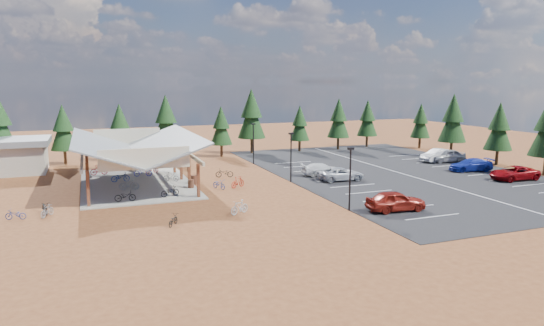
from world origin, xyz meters
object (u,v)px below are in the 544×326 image
at_px(bike_2, 120,177).
at_px(bike_4, 170,191).
at_px(bike_pavilion, 135,146).
at_px(lamp_post_2, 253,141).
at_px(trash_bin_0, 191,184).
at_px(trash_bin_1, 194,180).
at_px(bike_9, 47,211).
at_px(bike_1, 129,184).
at_px(car_7, 471,165).
at_px(car_0, 396,201).
at_px(car_8, 447,156).
at_px(lamp_post_1, 291,154).
at_px(bike_16, 224,173).
at_px(bike_12, 173,220).
at_px(bike_14, 219,184).
at_px(car_6, 514,173).
at_px(bike_0, 125,196).
at_px(bike_10, 16,214).
at_px(bike_6, 143,172).
at_px(bike_3, 99,170).
at_px(car_9, 437,155).
at_px(bike_5, 171,177).
at_px(bike_7, 152,169).
at_px(lamp_post_0, 350,174).
at_px(car_3, 322,169).
at_px(bike_15, 238,182).
at_px(bike_8, 45,208).
at_px(bike_13, 239,207).

xyz_separation_m(bike_2, bike_4, (3.71, -8.31, -0.02)).
height_order(bike_pavilion, lamp_post_2, lamp_post_2).
height_order(trash_bin_0, trash_bin_1, same).
bearing_deg(trash_bin_1, bike_9, -149.08).
relative_size(bike_1, car_7, 0.37).
xyz_separation_m(car_0, car_8, (20.32, 17.82, 0.00)).
distance_m(lamp_post_1, bike_16, 7.96).
bearing_deg(car_8, bike_1, -81.07).
relative_size(bike_12, bike_14, 0.90).
bearing_deg(trash_bin_0, car_6, -13.87).
distance_m(bike_0, bike_12, 8.75).
height_order(bike_10, car_7, car_7).
bearing_deg(car_8, car_6, -1.36).
xyz_separation_m(trash_bin_1, bike_10, (-15.20, -7.85, -0.05)).
xyz_separation_m(bike_0, car_0, (20.03, -10.67, 0.29)).
relative_size(bike_6, bike_14, 1.07).
bearing_deg(bike_pavilion, car_6, -18.47).
bearing_deg(bike_3, bike_10, 153.13).
bearing_deg(car_9, bike_6, -106.25).
height_order(bike_9, car_7, car_7).
relative_size(bike_5, bike_6, 0.86).
xyz_separation_m(lamp_post_2, bike_7, (-12.86, -2.22, -2.42)).
xyz_separation_m(lamp_post_0, bike_2, (-16.48, 18.00, -2.39)).
relative_size(trash_bin_1, car_3, 0.20).
bearing_deg(bike_15, car_9, -109.05).
relative_size(bike_2, car_9, 0.37).
relative_size(trash_bin_1, bike_9, 0.57).
bearing_deg(bike_1, bike_0, -175.45).
distance_m(bike_pavilion, bike_0, 8.61).
relative_size(bike_7, car_8, 0.32).
xyz_separation_m(bike_7, bike_8, (-9.98, -13.99, -0.08)).
bearing_deg(bike_10, lamp_post_1, 117.62).
height_order(bike_7, bike_15, bike_15).
relative_size(bike_9, bike_15, 0.87).
bearing_deg(trash_bin_1, car_0, -51.00).
bearing_deg(bike_pavilion, car_0, -45.15).
bearing_deg(bike_3, bike_15, -136.74).
bearing_deg(bike_0, bike_10, 114.17).
xyz_separation_m(bike_7, bike_16, (7.12, -4.85, -0.06)).
xyz_separation_m(bike_14, car_0, (11.12, -13.03, 0.39)).
relative_size(lamp_post_1, trash_bin_1, 5.71).
relative_size(bike_3, car_3, 0.40).
distance_m(bike_2, bike_8, 12.02).
height_order(bike_6, bike_8, bike_6).
distance_m(bike_12, bike_16, 18.04).
height_order(trash_bin_0, bike_15, bike_15).
height_order(bike_5, bike_14, bike_5).
xyz_separation_m(bike_10, bike_13, (16.22, -4.48, 0.15)).
distance_m(bike_6, bike_8, 15.18).
height_order(bike_4, car_8, car_8).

